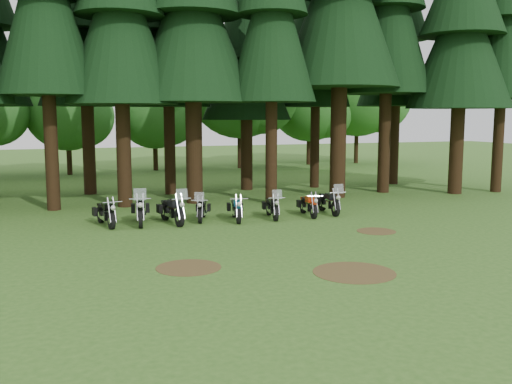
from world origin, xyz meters
The scene contains 23 objects.
ground centered at (0.00, 0.00, 0.00)m, with size 120.00×120.00×0.00m, color #325F1E.
pine_front_9 centered at (13.94, 7.83, 9.51)m, with size 5.44×5.44×15.89m.
pine_back_2 centered at (-4.38, 14.40, 9.76)m, with size 4.85×4.85×16.30m.
pine_back_3 centered at (-0.37, 12.94, 9.70)m, with size 4.35×4.35×16.20m.
pine_back_4 centered at (4.04, 13.25, 8.25)m, with size 4.94×4.94×13.78m.
pine_back_5 centered at (8.07, 12.86, 9.78)m, with size 3.94×3.94×16.33m.
pine_back_6 centered at (13.36, 12.79, 9.93)m, with size 4.59×4.59×16.58m.
decid_3 centered at (-4.71, 25.13, 4.51)m, with size 6.12×5.95×7.65m.
decid_4 centered at (1.58, 26.32, 4.37)m, with size 5.93×5.76×7.41m.
decid_5 centered at (8.29, 25.71, 6.23)m, with size 8.45×8.21×10.56m.
decid_6 centered at (14.85, 27.01, 5.20)m, with size 7.06×6.86×8.82m.
decid_7 centered at (19.46, 26.83, 6.22)m, with size 8.44×8.20×10.55m.
dirt_patch_0 centered at (-3.00, -2.00, 0.01)m, with size 1.80×1.80×0.01m, color #4C3D1E.
dirt_patch_1 centered at (4.50, 0.50, 0.01)m, with size 1.40×1.40×0.01m, color #4C3D1E.
dirt_patch_2 centered at (1.00, -4.00, 0.01)m, with size 2.20×2.20×0.01m, color #4C3D1E.
motorcycle_0 centered at (-4.51, 4.93, 0.45)m, with size 0.49×2.17×0.89m.
motorcycle_1 centered at (-3.23, 4.83, 0.51)m, with size 0.66×2.43×1.52m.
motorcycle_2 centered at (-2.06, 4.55, 0.49)m, with size 0.62×2.34×1.47m.
motorcycle_3 centered at (-0.81, 4.81, 0.42)m, with size 0.93×1.94×1.25m.
motorcycle_4 centered at (0.46, 4.29, 0.44)m, with size 0.57×2.09×0.86m.
motorcycle_5 centered at (1.99, 4.28, 0.43)m, with size 0.62×2.05×1.29m.
motorcycle_6 centered at (3.59, 4.25, 0.42)m, with size 0.40×2.01×0.82m.
motorcycle_7 centered at (4.65, 4.48, 0.46)m, with size 0.51×2.20×1.38m.
Camera 1 is at (-6.52, -16.85, 4.11)m, focal length 40.00 mm.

